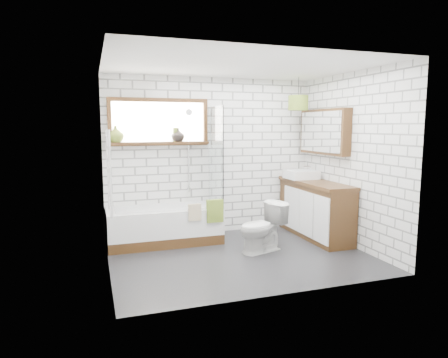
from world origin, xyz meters
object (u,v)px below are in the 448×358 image
object	(u,v)px
basin	(301,174)
pendant	(298,103)
toilet	(262,227)
vanity	(315,209)
bathtub	(164,225)

from	to	relation	value
basin	pendant	size ratio (longest dim) A/B	1.52
toilet	vanity	bearing A→B (deg)	94.57
basin	vanity	bearing A→B (deg)	-80.37
bathtub	toilet	world-z (taller)	toilet
bathtub	vanity	bearing A→B (deg)	-10.27
vanity	basin	size ratio (longest dim) A/B	3.28
toilet	pendant	size ratio (longest dim) A/B	2.21
bathtub	vanity	xyz separation A→B (m)	(2.31, -0.42, 0.18)
pendant	basin	bearing A→B (deg)	21.09
basin	toilet	size ratio (longest dim) A/B	0.69
vanity	pendant	xyz separation A→B (m)	(-0.17, 0.31, 1.66)
pendant	vanity	bearing A→B (deg)	-60.91
vanity	basin	xyz separation A→B (m)	(-0.06, 0.35, 0.51)
bathtub	basin	distance (m)	2.35
vanity	toilet	world-z (taller)	vanity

